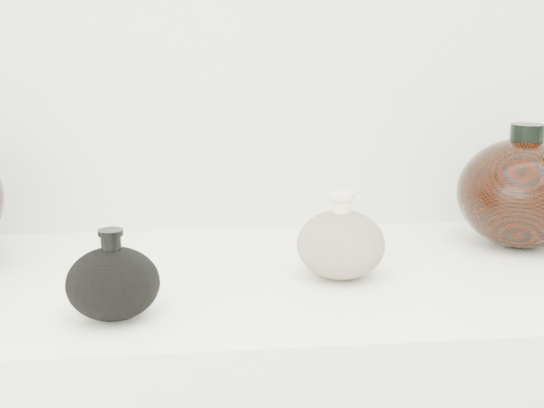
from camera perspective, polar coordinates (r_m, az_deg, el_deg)
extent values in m
cube|color=white|center=(1.05, 0.29, -6.04)|extent=(1.20, 0.50, 0.03)
ellipsoid|color=black|center=(0.90, -11.88, -5.87)|extent=(0.13, 0.13, 0.08)
cylinder|color=black|center=(0.89, -12.02, -2.90)|extent=(0.03, 0.03, 0.03)
cylinder|color=black|center=(0.88, -12.06, -2.11)|extent=(0.03, 0.03, 0.01)
ellipsoid|color=beige|center=(1.02, 5.21, -3.05)|extent=(0.13, 0.13, 0.09)
cylinder|color=#F1E4C2|center=(1.01, 5.27, -0.15)|extent=(0.03, 0.03, 0.03)
cylinder|color=#F1E4C2|center=(1.01, 5.28, 0.63)|extent=(0.04, 0.04, 0.01)
ellipsoid|color=black|center=(1.22, 18.35, 0.78)|extent=(0.25, 0.25, 0.17)
cylinder|color=black|center=(1.21, 18.66, 4.98)|extent=(0.06, 0.06, 0.03)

